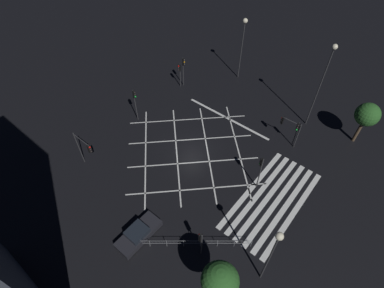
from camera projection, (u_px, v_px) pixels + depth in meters
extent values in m
plane|color=black|center=(192.00, 151.00, 33.06)|extent=(200.00, 200.00, 0.00)
cube|color=silver|center=(252.00, 188.00, 29.72)|extent=(11.49, 0.50, 0.01)
cube|color=silver|center=(260.00, 193.00, 29.33)|extent=(11.49, 0.50, 0.01)
cube|color=silver|center=(268.00, 198.00, 28.94)|extent=(11.49, 0.50, 0.01)
cube|color=silver|center=(276.00, 203.00, 28.55)|extent=(11.49, 0.50, 0.01)
cube|color=silver|center=(285.00, 208.00, 28.16)|extent=(11.49, 0.50, 0.01)
cube|color=silver|center=(293.00, 213.00, 27.77)|extent=(11.49, 0.50, 0.01)
cube|color=silver|center=(237.00, 147.00, 33.39)|extent=(10.03, 10.03, 0.01)
cube|color=silver|center=(197.00, 189.00, 29.61)|extent=(10.03, 10.03, 0.01)
cube|color=silver|center=(207.00, 150.00, 33.17)|extent=(10.03, 10.03, 0.01)
cube|color=silver|center=(194.00, 163.00, 31.91)|extent=(10.03, 10.03, 0.01)
cube|color=silver|center=(177.00, 152.00, 32.95)|extent=(10.03, 10.03, 0.01)
cube|color=silver|center=(191.00, 140.00, 34.21)|extent=(10.03, 10.03, 0.01)
cube|color=silver|center=(146.00, 154.00, 32.73)|extent=(10.03, 10.03, 0.01)
cube|color=silver|center=(188.00, 119.00, 36.51)|extent=(10.03, 10.03, 0.01)
cube|color=silver|center=(228.00, 118.00, 36.67)|extent=(0.30, 11.49, 0.01)
cylinder|color=#2D2D30|center=(296.00, 134.00, 32.42)|extent=(0.11, 0.11, 3.37)
cube|color=black|center=(298.00, 127.00, 31.48)|extent=(0.16, 0.28, 0.90)
sphere|color=black|center=(298.00, 126.00, 31.21)|extent=(0.18, 0.18, 0.18)
sphere|color=black|center=(297.00, 128.00, 31.43)|extent=(0.18, 0.18, 0.18)
sphere|color=green|center=(297.00, 130.00, 31.65)|extent=(0.18, 0.18, 0.18)
cube|color=black|center=(298.00, 127.00, 31.53)|extent=(0.02, 0.36, 0.98)
cylinder|color=#2D2D30|center=(202.00, 245.00, 24.00)|extent=(0.11, 0.11, 3.30)
cube|color=black|center=(201.00, 237.00, 23.21)|extent=(0.28, 0.16, 0.90)
sphere|color=red|center=(199.00, 235.00, 23.04)|extent=(0.18, 0.18, 0.18)
sphere|color=black|center=(199.00, 237.00, 23.26)|extent=(0.18, 0.18, 0.18)
sphere|color=black|center=(199.00, 238.00, 23.48)|extent=(0.18, 0.18, 0.18)
cube|color=black|center=(201.00, 238.00, 23.17)|extent=(0.36, 0.02, 0.98)
cylinder|color=#2D2D30|center=(183.00, 72.00, 39.73)|extent=(0.11, 0.11, 4.21)
cube|color=black|center=(184.00, 62.00, 38.50)|extent=(0.28, 0.16, 0.90)
sphere|color=black|center=(184.00, 60.00, 38.23)|extent=(0.18, 0.18, 0.18)
sphere|color=orange|center=(184.00, 62.00, 38.45)|extent=(0.18, 0.18, 0.18)
sphere|color=black|center=(184.00, 64.00, 38.67)|extent=(0.18, 0.18, 0.18)
cube|color=black|center=(183.00, 62.00, 38.54)|extent=(0.36, 0.02, 0.98)
cylinder|color=#2D2D30|center=(297.00, 136.00, 32.22)|extent=(0.11, 0.11, 3.39)
cylinder|color=#2D2D30|center=(292.00, 121.00, 31.53)|extent=(0.09, 2.06, 0.09)
cube|color=black|center=(282.00, 120.00, 32.31)|extent=(0.28, 0.16, 0.90)
sphere|color=red|center=(282.00, 118.00, 32.14)|extent=(0.18, 0.18, 0.18)
sphere|color=black|center=(281.00, 120.00, 32.36)|extent=(0.18, 0.18, 0.18)
sphere|color=black|center=(281.00, 122.00, 32.58)|extent=(0.18, 0.18, 0.18)
cube|color=black|center=(283.00, 121.00, 32.27)|extent=(0.36, 0.02, 0.98)
cylinder|color=#2D2D30|center=(136.00, 105.00, 34.93)|extent=(0.11, 0.11, 4.40)
cube|color=black|center=(134.00, 94.00, 33.62)|extent=(0.28, 0.16, 0.90)
sphere|color=black|center=(135.00, 92.00, 33.35)|extent=(0.18, 0.18, 0.18)
sphere|color=black|center=(135.00, 95.00, 33.57)|extent=(0.18, 0.18, 0.18)
sphere|color=green|center=(135.00, 97.00, 33.79)|extent=(0.18, 0.18, 0.18)
cube|color=black|center=(134.00, 94.00, 33.66)|extent=(0.36, 0.02, 0.98)
cylinder|color=#2D2D30|center=(79.00, 148.00, 30.40)|extent=(0.11, 0.11, 4.34)
cylinder|color=#2D2D30|center=(81.00, 140.00, 28.40)|extent=(0.09, 2.37, 0.09)
cube|color=black|center=(90.00, 149.00, 28.22)|extent=(0.28, 0.16, 0.90)
sphere|color=red|center=(90.00, 147.00, 27.95)|extent=(0.18, 0.18, 0.18)
sphere|color=black|center=(91.00, 149.00, 28.17)|extent=(0.18, 0.18, 0.18)
sphere|color=black|center=(91.00, 152.00, 28.39)|extent=(0.18, 0.18, 0.18)
cube|color=black|center=(89.00, 148.00, 28.26)|extent=(0.36, 0.02, 0.98)
cylinder|color=#2D2D30|center=(260.00, 174.00, 28.28)|extent=(0.11, 0.11, 4.21)
cube|color=black|center=(261.00, 162.00, 27.16)|extent=(0.28, 0.16, 0.90)
sphere|color=black|center=(261.00, 159.00, 26.99)|extent=(0.18, 0.18, 0.18)
sphere|color=black|center=(260.00, 161.00, 27.21)|extent=(0.18, 0.18, 0.18)
sphere|color=green|center=(260.00, 164.00, 27.43)|extent=(0.18, 0.18, 0.18)
cube|color=black|center=(262.00, 163.00, 27.12)|extent=(0.36, 0.02, 0.98)
cylinder|color=#2D2D30|center=(180.00, 75.00, 39.83)|extent=(0.11, 0.11, 3.49)
cube|color=black|center=(179.00, 68.00, 38.85)|extent=(0.16, 0.28, 0.90)
sphere|color=red|center=(179.00, 66.00, 38.57)|extent=(0.18, 0.18, 0.18)
sphere|color=black|center=(179.00, 68.00, 38.79)|extent=(0.18, 0.18, 0.18)
sphere|color=black|center=(179.00, 70.00, 39.01)|extent=(0.18, 0.18, 0.18)
cube|color=black|center=(180.00, 67.00, 38.90)|extent=(0.02, 0.36, 0.98)
cylinder|color=#2D2D30|center=(318.00, 90.00, 32.41)|extent=(0.14, 0.14, 9.90)
sphere|color=#F4EAC6|center=(335.00, 47.00, 28.65)|extent=(0.57, 0.57, 0.57)
cylinder|color=#2D2D30|center=(241.00, 52.00, 39.64)|extent=(0.14, 0.14, 7.98)
sphere|color=#F4EAC6|center=(245.00, 21.00, 36.57)|extent=(0.62, 0.62, 0.62)
cylinder|color=#2D2D30|center=(268.00, 259.00, 21.35)|extent=(0.14, 0.14, 7.00)
sphere|color=#F4EAC6|center=(280.00, 236.00, 18.65)|extent=(0.56, 0.56, 0.56)
cylinder|color=brown|center=(358.00, 131.00, 33.05)|extent=(0.35, 0.35, 2.97)
sphere|color=#285B23|center=(367.00, 115.00, 31.27)|extent=(2.51, 2.51, 2.51)
sphere|color=#285B23|center=(220.00, 281.00, 19.63)|extent=(2.59, 2.59, 2.59)
cube|color=black|center=(139.00, 234.00, 25.83)|extent=(4.18, 1.73, 0.63)
cube|color=black|center=(137.00, 232.00, 25.37)|extent=(1.76, 1.52, 0.49)
sphere|color=white|center=(151.00, 215.00, 27.17)|extent=(0.16, 0.16, 0.16)
sphere|color=white|center=(160.00, 222.00, 26.71)|extent=(0.16, 0.16, 0.16)
cylinder|color=black|center=(144.00, 220.00, 26.97)|extent=(0.66, 0.20, 0.66)
cylinder|color=black|center=(156.00, 229.00, 26.32)|extent=(0.66, 0.20, 0.66)
cylinder|color=black|center=(122.00, 241.00, 25.61)|extent=(0.66, 0.20, 0.66)
cylinder|color=black|center=(134.00, 252.00, 24.97)|extent=(0.66, 0.20, 0.66)
cylinder|color=gray|center=(133.00, 243.00, 25.25)|extent=(0.05, 0.05, 1.05)
cylinder|color=gray|center=(150.00, 243.00, 25.25)|extent=(0.05, 0.05, 1.05)
cylinder|color=gray|center=(167.00, 243.00, 25.25)|extent=(0.05, 0.05, 1.05)
cylinder|color=gray|center=(184.00, 243.00, 25.25)|extent=(0.05, 0.05, 1.05)
cylinder|color=gray|center=(200.00, 243.00, 25.25)|extent=(0.05, 0.05, 1.05)
cylinder|color=gray|center=(217.00, 243.00, 25.25)|extent=(0.05, 0.05, 1.05)
cylinder|color=gray|center=(234.00, 243.00, 25.25)|extent=(0.05, 0.05, 1.05)
cylinder|color=gray|center=(251.00, 243.00, 25.25)|extent=(0.05, 0.05, 1.05)
cylinder|color=gray|center=(192.00, 241.00, 24.89)|extent=(6.41, 7.76, 0.04)
cylinder|color=gray|center=(192.00, 243.00, 25.21)|extent=(6.41, 7.76, 0.04)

